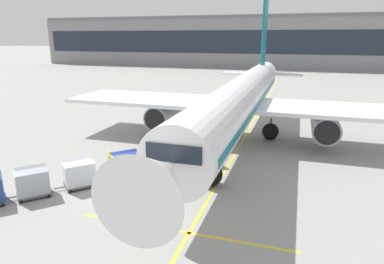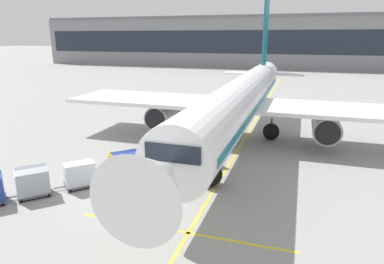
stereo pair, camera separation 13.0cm
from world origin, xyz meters
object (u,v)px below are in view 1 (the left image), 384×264
object	(u,v)px
baggage_cart_third	(32,181)
safety_cone_engine_keepout	(175,137)
baggage_cart_second	(79,173)
ground_crew_by_carts	(178,158)
safety_cone_wingtip	(170,130)
safety_cone_nose_mark	(144,141)
baggage_cart_lead	(127,164)
ground_crew_by_loader	(111,161)
parked_airplane	(241,100)
belt_loader	(165,157)

from	to	relation	value
baggage_cart_third	safety_cone_engine_keepout	bearing A→B (deg)	72.61
baggage_cart_second	baggage_cart_third	bearing A→B (deg)	-132.92
baggage_cart_second	baggage_cart_third	size ratio (longest dim) A/B	1.00
ground_crew_by_carts	safety_cone_wingtip	world-z (taller)	ground_crew_by_carts
safety_cone_nose_mark	baggage_cart_lead	bearing A→B (deg)	-73.45
ground_crew_by_loader	ground_crew_by_carts	distance (m)	5.06
baggage_cart_third	safety_cone_wingtip	world-z (taller)	baggage_cart_third
parked_airplane	ground_crew_by_loader	distance (m)	14.23
safety_cone_engine_keepout	safety_cone_nose_mark	size ratio (longest dim) A/B	0.77
parked_airplane	baggage_cart_second	distance (m)	16.93
ground_crew_by_loader	safety_cone_nose_mark	size ratio (longest dim) A/B	2.20
baggage_cart_second	belt_loader	bearing A→B (deg)	49.31
parked_airplane	safety_cone_wingtip	xyz separation A→B (m)	(-7.43, -0.01, -3.70)
safety_cone_wingtip	parked_airplane	bearing A→B (deg)	0.07
baggage_cart_third	safety_cone_nose_mark	world-z (taller)	baggage_cart_third
safety_cone_engine_keepout	parked_airplane	bearing A→B (deg)	20.00
baggage_cart_third	safety_cone_engine_keepout	xyz separation A→B (m)	(4.45, 14.22, -0.70)
baggage_cart_third	safety_cone_nose_mark	distance (m)	12.26
belt_loader	baggage_cart_third	bearing A→B (deg)	-131.38
baggage_cart_second	baggage_cart_third	world-z (taller)	same
parked_airplane	baggage_cart_third	size ratio (longest dim) A/B	17.92
baggage_cart_second	safety_cone_nose_mark	xyz separation A→B (m)	(0.14, 9.91, -0.61)
ground_crew_by_carts	safety_cone_engine_keepout	distance (m)	8.03
parked_airplane	safety_cone_wingtip	distance (m)	8.30
belt_loader	baggage_cart_third	size ratio (longest dim) A/B	1.82
baggage_cart_lead	baggage_cart_second	distance (m)	3.37
belt_loader	safety_cone_engine_keepout	bearing A→B (deg)	104.37
safety_cone_wingtip	safety_cone_nose_mark	size ratio (longest dim) A/B	0.85
baggage_cart_third	safety_cone_engine_keepout	size ratio (longest dim) A/B	4.17
baggage_cart_second	safety_cone_wingtip	xyz separation A→B (m)	(1.12, 14.28, -0.67)
baggage_cart_third	safety_cone_nose_mark	bearing A→B (deg)	79.96
baggage_cart_lead	ground_crew_by_carts	xyz separation A→B (m)	(3.13, 2.27, -0.00)
baggage_cart_lead	ground_crew_by_carts	bearing A→B (deg)	36.00
safety_cone_nose_mark	ground_crew_by_loader	bearing A→B (deg)	-84.52
safety_cone_engine_keepout	safety_cone_wingtip	world-z (taller)	safety_cone_wingtip
baggage_cart_third	ground_crew_by_carts	distance (m)	10.13
baggage_cart_lead	safety_cone_engine_keepout	distance (m)	9.70
baggage_cart_third	safety_cone_wingtip	bearing A→B (deg)	79.27
baggage_cart_lead	baggage_cart_second	size ratio (longest dim) A/B	1.00
belt_loader	baggage_cart_third	world-z (taller)	belt_loader
baggage_cart_second	safety_cone_nose_mark	bearing A→B (deg)	89.20
safety_cone_engine_keepout	ground_crew_by_carts	bearing A→B (deg)	-67.69
belt_loader	safety_cone_nose_mark	xyz separation A→B (m)	(-4.14, 4.93, -0.48)
belt_loader	baggage_cart_lead	xyz separation A→B (m)	(-1.91, -2.57, 0.13)
ground_crew_by_loader	baggage_cart_third	bearing A→B (deg)	-120.11
parked_airplane	baggage_cart_second	bearing A→B (deg)	-120.89
ground_crew_by_carts	safety_cone_wingtip	size ratio (longest dim) A/B	2.60
belt_loader	baggage_cart_second	bearing A→B (deg)	-130.69
baggage_cart_second	baggage_cart_lead	bearing A→B (deg)	45.37
ground_crew_by_loader	ground_crew_by_carts	xyz separation A→B (m)	(4.67, 1.95, 0.00)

